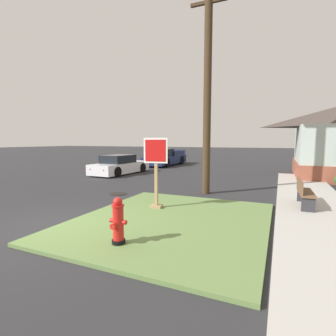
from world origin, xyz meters
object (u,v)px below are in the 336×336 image
(manhole_cover, at_px, (118,194))
(pickup_truck_navy, at_px, (165,158))
(fire_hydrant, at_px, (118,222))
(utility_pole, at_px, (208,80))
(street_bench, at_px, (304,191))
(parked_sedan_white, at_px, (120,166))
(stop_sign, at_px, (156,174))

(manhole_cover, height_order, pickup_truck_navy, pickup_truck_navy)
(fire_hydrant, relative_size, utility_pole, 0.11)
(pickup_truck_navy, bearing_deg, utility_pole, -57.67)
(fire_hydrant, distance_m, street_bench, 5.97)
(fire_hydrant, distance_m, parked_sedan_white, 11.89)
(stop_sign, xyz_separation_m, manhole_cover, (-2.50, 1.55, -1.15))
(fire_hydrant, distance_m, utility_pole, 7.15)
(stop_sign, bearing_deg, utility_pole, 76.58)
(pickup_truck_navy, distance_m, utility_pole, 12.93)
(street_bench, bearing_deg, manhole_cover, -176.99)
(parked_sedan_white, height_order, utility_pole, utility_pole)
(manhole_cover, xyz_separation_m, utility_pole, (3.24, 1.55, 4.54))
(manhole_cover, distance_m, street_bench, 6.74)
(parked_sedan_white, bearing_deg, street_bench, -26.22)
(pickup_truck_navy, bearing_deg, fire_hydrant, -68.62)
(fire_hydrant, xyz_separation_m, manhole_cover, (-3.05, 4.36, -0.53))
(manhole_cover, distance_m, parked_sedan_white, 6.59)
(utility_pole, bearing_deg, manhole_cover, -154.40)
(parked_sedan_white, xyz_separation_m, pickup_truck_navy, (0.31, 6.50, 0.07))
(street_bench, bearing_deg, pickup_truck_navy, 130.89)
(utility_pole, bearing_deg, street_bench, -19.12)
(stop_sign, bearing_deg, pickup_truck_navy, 113.40)
(stop_sign, height_order, utility_pole, utility_pole)
(parked_sedan_white, bearing_deg, fire_hydrant, -55.69)
(pickup_truck_navy, bearing_deg, manhole_cover, -74.38)
(manhole_cover, xyz_separation_m, parked_sedan_white, (-3.65, 5.46, 0.53))
(fire_hydrant, bearing_deg, pickup_truck_navy, 111.38)
(stop_sign, bearing_deg, fire_hydrant, -79.02)
(parked_sedan_white, distance_m, pickup_truck_navy, 6.51)
(stop_sign, relative_size, pickup_truck_navy, 0.40)
(parked_sedan_white, bearing_deg, manhole_cover, -56.20)
(street_bench, bearing_deg, parked_sedan_white, 153.78)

